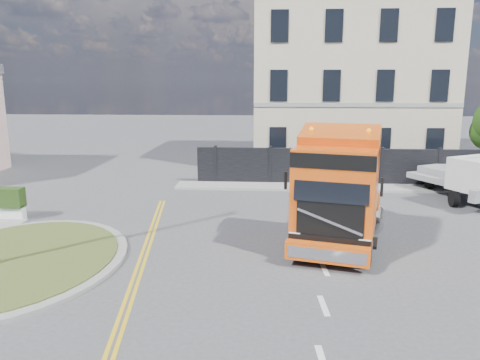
{
  "coord_description": "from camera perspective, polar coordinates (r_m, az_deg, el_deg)",
  "views": [
    {
      "loc": [
        0.95,
        -16.25,
        5.61
      ],
      "look_at": [
        -0.18,
        1.52,
        1.8
      ],
      "focal_mm": 35.0,
      "sensor_mm": 36.0,
      "label": 1
    }
  ],
  "objects": [
    {
      "name": "pavement_far",
      "position": [
        25.48,
        14.97,
        -0.92
      ],
      "size": [
        20.0,
        1.6,
        0.12
      ],
      "primitive_type": "cube",
      "color": "gray",
      "rests_on": "ground"
    },
    {
      "name": "ground",
      "position": [
        17.22,
        0.27,
        -6.94
      ],
      "size": [
        120.0,
        120.0,
        0.0
      ],
      "primitive_type": "plane",
      "color": "#424244",
      "rests_on": "ground"
    },
    {
      "name": "georgian_building",
      "position": [
        33.14,
        12.68,
        12.08
      ],
      "size": [
        12.3,
        10.3,
        12.8
      ],
      "color": "#B6AD91",
      "rests_on": "ground"
    },
    {
      "name": "flatbed_pickup",
      "position": [
        24.0,
        26.62,
        0.18
      ],
      "size": [
        4.44,
        5.89,
        2.22
      ],
      "rotation": [
        0.0,
        0.0,
        0.51
      ],
      "color": "gray",
      "rests_on": "ground"
    },
    {
      "name": "truck",
      "position": [
        16.12,
        11.86,
        -1.84
      ],
      "size": [
        4.12,
        7.14,
        4.03
      ],
      "rotation": [
        0.0,
        0.0,
        -0.26
      ],
      "color": "black",
      "rests_on": "ground"
    },
    {
      "name": "hoarding_fence",
      "position": [
        26.27,
        15.89,
        1.51
      ],
      "size": [
        18.8,
        0.25,
        2.0
      ],
      "color": "black",
      "rests_on": "ground"
    },
    {
      "name": "traffic_island",
      "position": [
        16.41,
        -25.94,
        -8.88
      ],
      "size": [
        6.8,
        6.8,
        0.17
      ],
      "color": "gray",
      "rests_on": "ground"
    }
  ]
}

